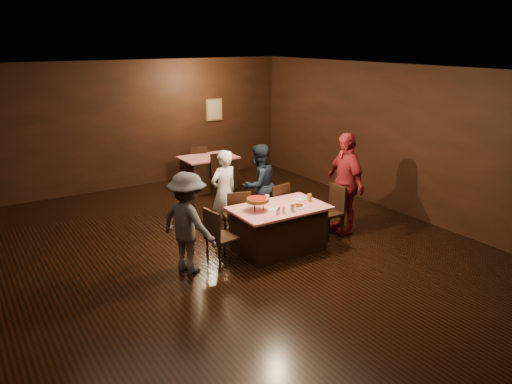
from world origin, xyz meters
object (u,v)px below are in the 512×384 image
Objects in this scene: main_table at (279,228)px; chair_end_right at (329,212)px; chair_back_far at (198,164)px; pizza_stand at (258,200)px; back_table at (209,172)px; chair_far_left at (236,215)px; diner_white_jacket at (224,192)px; plate_empty at (300,199)px; diner_grey_knit at (188,223)px; diner_red_shirt at (345,183)px; glass_amber at (310,198)px; glass_back at (267,199)px; chair_far_right at (274,207)px; chair_back_near at (222,175)px; glass_front_left at (292,207)px; diner_navy_hoodie at (259,185)px; chair_end_left at (222,237)px.

main_table is 1.68× the size of chair_end_right.
pizza_stand is at bearing 90.78° from chair_back_far.
back_table is 3.35m from chair_far_left.
chair_end_right is at bearing -0.00° from main_table.
diner_white_jacket reaches higher than plate_empty.
diner_grey_knit is 0.85× the size of diner_red_shirt.
chair_far_left is 0.51× the size of diner_red_shirt.
glass_back is (-0.65, 0.35, 0.00)m from glass_amber.
chair_far_right is at bearing 104.04° from plate_empty.
chair_far_right is (-0.26, -3.18, 0.09)m from back_table.
pizza_stand is at bearing -78.78° from diner_red_shirt.
glass_back is at bearing 151.70° from glass_amber.
main_table is 1.68× the size of chair_back_near.
glass_amber is at bearing 24.44° from glass_front_left.
diner_grey_knit is 2.19m from plate_empty.
glass_front_left is (0.45, -0.35, -0.11)m from pizza_stand.
chair_far_right is 0.90m from glass_amber.
diner_grey_knit is 11.36× the size of glass_amber.
back_table is 0.83× the size of diner_white_jacket.
plate_empty is (0.95, -1.06, -0.00)m from diner_white_jacket.
diner_navy_hoodie is at bearing -81.19° from diner_grey_knit.
chair_back_near is (0.26, 2.48, 0.00)m from chair_far_right.
back_table is at bearing -121.43° from diner_white_jacket.
chair_end_left is 1.15m from glass_back.
pizza_stand is 2.71× the size of glass_front_left.
diner_red_shirt is (0.84, -4.46, 0.46)m from chair_back_far.
diner_grey_knit reaches higher than chair_far_left.
chair_far_left is 1.00× the size of chair_back_far.
chair_far_left is 2.50× the size of pizza_stand.
chair_far_left is at bearing -106.22° from chair_back_near.
chair_end_left is at bearing 49.62° from diner_white_jacket.
glass_front_left is at bearing -98.26° from back_table.
main_table is at bearing -94.59° from chair_back_near.
glass_amber reaches higher than back_table.
chair_far_right is at bearing -89.05° from chair_back_near.
chair_far_left is 0.60× the size of diner_grey_knit.
chair_end_left is 6.79× the size of glass_back.
chair_far_left is at bearing 113.20° from glass_front_left.
plate_empty is (-0.55, 0.15, 0.30)m from chair_end_right.
chair_end_left is 1.00× the size of chair_back_near.
chair_far_left and chair_back_far have the same top height.
chair_back_far is 3.50m from diner_white_jacket.
diner_grey_knit is 1.25m from pizza_stand.
glass_back is at bearing -81.20° from chair_end_left.
glass_front_left is at bearing 96.90° from chair_back_far.
diner_red_shirt is (3.15, -0.00, 0.14)m from diner_grey_knit.
glass_front_left is at bearing -138.01° from plate_empty.
chair_end_left is 0.85m from pizza_stand.
chair_far_left is 1.00× the size of chair_end_right.
chair_back_far reaches higher than glass_amber.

